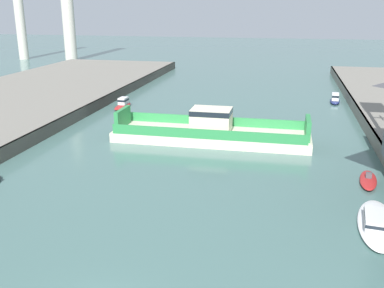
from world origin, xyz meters
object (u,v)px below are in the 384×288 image
at_px(moored_boat_mid_right, 123,104).
at_px(moored_boat_far_right, 368,180).
at_px(moored_boat_near_right, 335,99).
at_px(chain_ferry, 211,131).
at_px(moored_boat_mid_left, 378,222).

xyz_separation_m(moored_boat_mid_right, moored_boat_far_right, (32.09, -23.84, -0.33)).
relative_size(moored_boat_near_right, moored_boat_far_right, 1.04).
distance_m(moored_boat_mid_right, moored_boat_far_right, 39.98).
bearing_deg(moored_boat_far_right, moored_boat_near_right, 89.70).
xyz_separation_m(moored_boat_near_right, moored_boat_mid_right, (-32.27, -10.65, -0.03)).
bearing_deg(moored_boat_mid_right, moored_boat_far_right, -36.61).
distance_m(chain_ferry, moored_boat_mid_left, 23.72).
xyz_separation_m(moored_boat_near_right, moored_boat_mid_left, (-0.90, -43.24, -0.17)).
xyz_separation_m(chain_ferry, moored_boat_far_right, (15.86, -9.50, -0.91)).
height_order(moored_boat_mid_right, moored_boat_far_right, moored_boat_mid_right).
height_order(moored_boat_near_right, moored_boat_mid_left, moored_boat_near_right).
xyz_separation_m(chain_ferry, moored_boat_near_right, (16.04, 24.99, -0.55)).
bearing_deg(chain_ferry, moored_boat_mid_right, 138.54).
relative_size(moored_boat_near_right, moored_boat_mid_left, 0.62).
bearing_deg(moored_boat_far_right, chain_ferry, 149.09).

